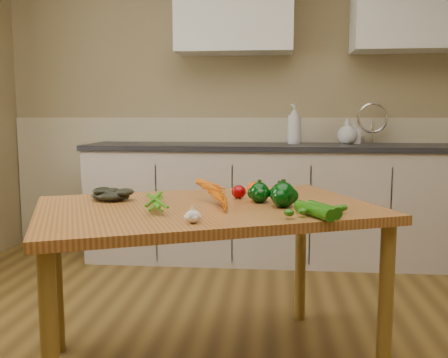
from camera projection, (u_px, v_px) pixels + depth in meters
name	position (u px, v px, depth m)	size (l,w,h in m)	color
room	(216.00, 81.00, 1.81)	(4.04, 5.04, 2.64)	brown
counter_run	(272.00, 201.00, 3.88)	(2.84, 0.64, 1.14)	#B2A394
upper_cabinets	(315.00, 5.00, 3.78)	(2.15, 0.35, 0.70)	silver
table	(207.00, 224.00, 2.13)	(1.62, 1.36, 0.74)	#A76730
soap_bottle_a	(294.00, 124.00, 3.85)	(0.12, 0.12, 0.31)	silver
soap_bottle_b	(355.00, 132.00, 3.88)	(0.08, 0.08, 0.18)	silver
soap_bottle_c	(347.00, 131.00, 3.85)	(0.15, 0.15, 0.19)	silver
carrot_bunch	(197.00, 198.00, 2.09)	(0.26, 0.20, 0.07)	#C35604
leafy_greens	(112.00, 190.00, 2.23)	(0.20, 0.18, 0.10)	black
garlic_bulb	(193.00, 216.00, 1.77)	(0.06, 0.06, 0.05)	silver
pepper_a	(259.00, 193.00, 2.18)	(0.09, 0.09, 0.09)	#023007
pepper_b	(280.00, 193.00, 2.20)	(0.08, 0.08, 0.08)	#023007
pepper_c	(283.00, 195.00, 2.07)	(0.10, 0.10, 0.10)	#023007
tomato_a	(239.00, 192.00, 2.28)	(0.07, 0.07, 0.06)	#8A0206
tomato_b	(254.00, 188.00, 2.39)	(0.07, 0.07, 0.06)	#DF3C05
tomato_c	(285.00, 189.00, 2.39)	(0.07, 0.07, 0.06)	#DF3C05
zucchini_a	(323.00, 209.00, 1.90)	(0.05, 0.05, 0.18)	#144C08
zucchini_b	(314.00, 211.00, 1.87)	(0.05, 0.05, 0.22)	#144C08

